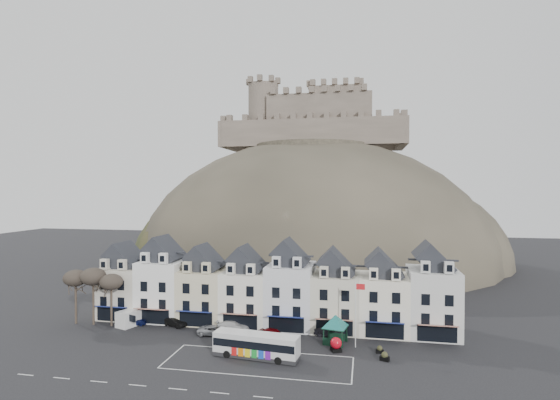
# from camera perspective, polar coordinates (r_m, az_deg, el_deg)

# --- Properties ---
(ground) EXTENTS (300.00, 300.00, 0.00)m
(ground) POSITION_cam_1_polar(r_m,az_deg,el_deg) (54.54, -5.35, -20.72)
(ground) COLOR black
(ground) RESTS_ON ground
(coach_bay_markings) EXTENTS (22.00, 7.50, 0.01)m
(coach_bay_markings) POSITION_cam_1_polar(r_m,az_deg,el_deg) (55.17, -2.83, -20.44)
(coach_bay_markings) COLOR silver
(coach_bay_markings) RESTS_ON ground
(townhouse_terrace) EXTENTS (54.40, 9.35, 11.80)m
(townhouse_terrace) POSITION_cam_1_polar(r_m,az_deg,el_deg) (67.69, -1.34, -11.58)
(townhouse_terrace) COLOR beige
(townhouse_terrace) RESTS_ON ground
(castle_hill) EXTENTS (100.00, 76.00, 68.00)m
(castle_hill) POSITION_cam_1_polar(r_m,az_deg,el_deg) (119.87, 4.68, -8.36)
(castle_hill) COLOR #322F26
(castle_hill) RESTS_ON ground
(castle) EXTENTS (50.20, 22.20, 22.00)m
(castle) POSITION_cam_1_polar(r_m,az_deg,el_deg) (126.64, 4.74, 10.39)
(castle) COLOR brown
(castle) RESTS_ON ground
(tree_left_far) EXTENTS (3.61, 3.61, 8.24)m
(tree_left_far) POSITION_cam_1_polar(r_m,az_deg,el_deg) (74.39, -25.15, -9.27)
(tree_left_far) COLOR #362922
(tree_left_far) RESTS_ON ground
(tree_left_mid) EXTENTS (3.78, 3.78, 8.64)m
(tree_left_mid) POSITION_cam_1_polar(r_m,az_deg,el_deg) (72.62, -23.22, -9.23)
(tree_left_mid) COLOR #362922
(tree_left_mid) RESTS_ON ground
(tree_left_near) EXTENTS (3.43, 3.43, 7.84)m
(tree_left_near) POSITION_cam_1_polar(r_m,az_deg,el_deg) (71.14, -21.18, -10.00)
(tree_left_near) COLOR #362922
(tree_left_near) RESTS_ON ground
(bus) EXTENTS (10.79, 3.64, 2.99)m
(bus) POSITION_cam_1_polar(r_m,az_deg,el_deg) (55.99, -3.13, -18.30)
(bus) COLOR #262628
(bus) RESTS_ON ground
(bus_shelter) EXTENTS (5.92, 5.92, 3.83)m
(bus_shelter) POSITION_cam_1_polar(r_m,az_deg,el_deg) (60.63, 7.23, -15.43)
(bus_shelter) COLOR black
(bus_shelter) RESTS_ON ground
(red_buoy) EXTENTS (1.59, 1.59, 1.79)m
(red_buoy) POSITION_cam_1_polar(r_m,az_deg,el_deg) (58.52, 7.33, -18.19)
(red_buoy) COLOR black
(red_buoy) RESTS_ON ground
(flagpole) EXTENTS (1.24, 0.16, 8.59)m
(flagpole) POSITION_cam_1_polar(r_m,az_deg,el_deg) (59.04, 9.94, -13.95)
(flagpole) COLOR silver
(flagpole) RESTS_ON ground
(white_van) EXTENTS (3.73, 5.55, 2.33)m
(white_van) POSITION_cam_1_polar(r_m,az_deg,el_deg) (71.99, -18.58, -14.25)
(white_van) COLOR silver
(white_van) RESTS_ON ground
(planter_west) EXTENTS (1.22, 0.89, 1.10)m
(planter_west) POSITION_cam_1_polar(r_m,az_deg,el_deg) (56.79, 13.50, -19.25)
(planter_west) COLOR black
(planter_west) RESTS_ON ground
(planter_east) EXTENTS (1.00, 0.67, 0.96)m
(planter_east) POSITION_cam_1_polar(r_m,az_deg,el_deg) (59.01, 12.89, -18.51)
(planter_east) COLOR black
(planter_east) RESTS_ON ground
(car_navy) EXTENTS (4.38, 2.70, 1.39)m
(car_navy) POSITION_cam_1_polar(r_m,az_deg,el_deg) (71.78, -18.64, -14.69)
(car_navy) COLOR #0E1649
(car_navy) RESTS_ON ground
(car_black) EXTENTS (4.18, 2.78, 1.30)m
(car_black) POSITION_cam_1_polar(r_m,az_deg,el_deg) (69.46, -13.59, -15.24)
(car_black) COLOR black
(car_black) RESTS_ON ground
(car_silver) EXTENTS (4.82, 2.74, 1.29)m
(car_silver) POSITION_cam_1_polar(r_m,az_deg,el_deg) (64.77, -8.62, -16.47)
(car_silver) COLOR #93959A
(car_silver) RESTS_ON ground
(car_white) EXTENTS (4.87, 2.02, 1.41)m
(car_white) POSITION_cam_1_polar(r_m,az_deg,el_deg) (66.31, -6.10, -15.98)
(car_white) COLOR white
(car_white) RESTS_ON ground
(car_maroon) EXTENTS (4.56, 2.97, 1.44)m
(car_maroon) POSITION_cam_1_polar(r_m,az_deg,el_deg) (62.47, -0.92, -17.07)
(car_maroon) COLOR #5A0508
(car_maroon) RESTS_ON ground
(car_charcoal) EXTENTS (4.39, 2.34, 1.38)m
(car_charcoal) POSITION_cam_1_polar(r_m,az_deg,el_deg) (63.72, 6.49, -16.73)
(car_charcoal) COLOR black
(car_charcoal) RESTS_ON ground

